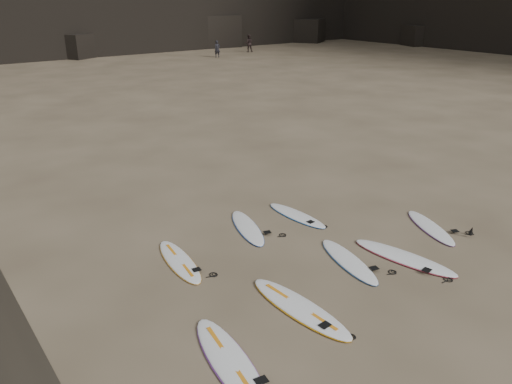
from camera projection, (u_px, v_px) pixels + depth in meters
ground at (359, 264)px, 12.04m from camera, size 240.00×240.00×0.00m
surfboard_0 at (230, 361)px, 8.82m from camera, size 1.11×2.80×0.10m
surfboard_1 at (300, 307)px, 10.32m from camera, size 0.80×2.83×0.10m
surfboard_2 at (349, 261)px, 12.12m from camera, size 1.19×2.45×0.09m
surfboard_3 at (404, 257)px, 12.27m from camera, size 1.13×2.79×0.10m
surfboard_4 at (430, 227)px, 13.86m from camera, size 1.47×2.31×0.08m
surfboard_5 at (179, 261)px, 12.12m from camera, size 0.91×2.43×0.09m
surfboard_6 at (247, 227)px, 13.85m from camera, size 1.30×2.41×0.08m
surfboard_7 at (297, 215)px, 14.61m from camera, size 0.65×2.28×0.08m
person_a at (217, 49)px, 50.04m from camera, size 0.67×0.52×1.63m
person_b at (249, 43)px, 54.35m from camera, size 1.12×1.04×1.84m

